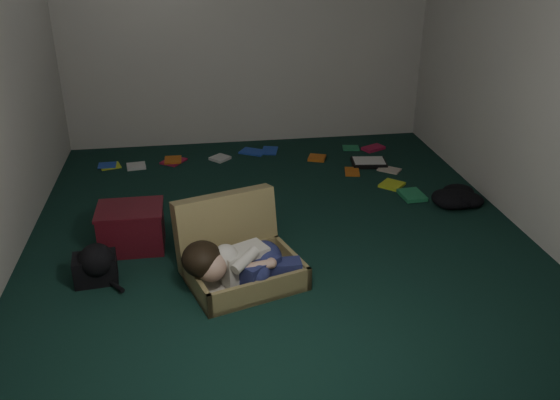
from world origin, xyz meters
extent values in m
plane|color=black|center=(0.00, 0.00, 0.00)|extent=(4.50, 4.50, 0.00)
plane|color=silver|center=(0.00, 2.25, 1.30)|extent=(4.50, 0.00, 4.50)
plane|color=silver|center=(0.00, -2.25, 1.30)|extent=(4.50, 0.00, 4.50)
plane|color=silver|center=(2.00, 0.00, 1.30)|extent=(0.00, 4.50, 4.50)
cube|color=olive|center=(-0.34, -0.76, 0.09)|extent=(0.88, 0.74, 0.17)
cube|color=silver|center=(-0.34, -0.76, 0.04)|extent=(0.80, 0.66, 0.02)
cube|color=olive|center=(-0.44, -0.42, 0.27)|extent=(0.79, 0.45, 0.55)
cube|color=silver|center=(-0.35, -0.78, 0.18)|extent=(0.37, 0.30, 0.24)
sphere|color=tan|center=(-0.57, -0.89, 0.25)|extent=(0.20, 0.20, 0.20)
ellipsoid|color=black|center=(-0.63, -0.84, 0.28)|extent=(0.27, 0.28, 0.23)
ellipsoid|color=navy|center=(-0.20, -0.72, 0.18)|extent=(0.25, 0.28, 0.23)
cube|color=navy|center=(-0.24, -0.86, 0.17)|extent=(0.31, 0.29, 0.15)
cube|color=navy|center=(-0.09, -0.82, 0.14)|extent=(0.26, 0.13, 0.12)
sphere|color=white|center=(0.00, -0.76, 0.12)|extent=(0.12, 0.12, 0.12)
sphere|color=white|center=(0.02, -0.83, 0.11)|extent=(0.11, 0.11, 0.11)
cylinder|color=tan|center=(-0.26, -0.90, 0.23)|extent=(0.21, 0.12, 0.07)
cube|color=#4A0F17|center=(-1.15, -0.10, 0.16)|extent=(0.48, 0.37, 0.32)
cube|color=#4A0F17|center=(-1.15, -0.10, 0.33)|extent=(0.50, 0.39, 0.02)
cube|color=black|center=(1.17, 1.32, 0.02)|extent=(0.38, 0.31, 0.04)
cube|color=white|center=(1.17, 1.32, 0.05)|extent=(0.34, 0.27, 0.01)
cube|color=#C2DB26|center=(-1.51, 1.67, 0.01)|extent=(0.21, 0.16, 0.02)
cube|color=#B2173E|center=(-0.86, 1.70, 0.01)|extent=(0.26, 0.25, 0.02)
cube|color=silver|center=(-0.37, 1.70, 0.01)|extent=(0.21, 0.24, 0.02)
cube|color=#2146B7|center=(0.19, 1.88, 0.01)|extent=(0.22, 0.25, 0.02)
cube|color=#CA6117|center=(0.66, 1.55, 0.01)|extent=(0.26, 0.24, 0.02)
cube|color=#23834E|center=(1.11, 1.82, 0.01)|extent=(0.22, 0.17, 0.02)
cube|color=#A22895|center=(1.17, 1.34, 0.01)|extent=(0.26, 0.26, 0.02)
cube|color=beige|center=(1.33, 1.12, 0.01)|extent=(0.19, 0.24, 0.02)
cube|color=#C2DB26|center=(1.23, 0.74, 0.01)|extent=(0.23, 0.26, 0.02)
cube|color=#B2173E|center=(1.35, 1.75, 0.01)|extent=(0.26, 0.24, 0.02)
cube|color=silver|center=(-1.24, 1.61, 0.01)|extent=(0.23, 0.19, 0.02)
cube|color=#2146B7|center=(0.00, 1.86, 0.01)|extent=(0.26, 0.26, 0.02)
cube|color=#CA6117|center=(0.94, 1.13, 0.01)|extent=(0.18, 0.22, 0.02)
cube|color=#23834E|center=(1.34, 0.47, 0.01)|extent=(0.24, 0.26, 0.02)
camera|label=1|loc=(-0.63, -4.27, 2.30)|focal=38.00mm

